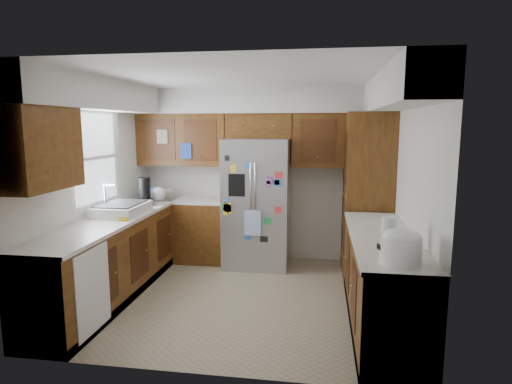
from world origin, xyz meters
TOP-DOWN VIEW (x-y plane):
  - floor at (0.00, 0.00)m, footprint 3.60×3.60m
  - room_shell at (-0.11, 0.36)m, footprint 3.64×3.24m
  - left_counter_run at (-1.36, 0.03)m, footprint 1.36×3.20m
  - right_counter_run at (1.50, -0.47)m, footprint 0.63×2.25m
  - pantry at (1.50, 1.15)m, footprint 0.60×0.90m
  - fridge at (-0.00, 1.20)m, footprint 0.90×0.79m
  - bridge_cabinet at (0.00, 1.43)m, footprint 0.96×0.34m
  - fridge_top_items at (-0.08, 1.41)m, footprint 0.58×0.32m
  - sink_assembly at (-1.50, 0.10)m, footprint 0.52×0.73m
  - left_counter_clutter at (-1.44, 0.87)m, footprint 0.33×0.85m
  - rice_cooker at (1.50, -1.35)m, footprint 0.33×0.32m
  - paper_towel at (1.47, -0.90)m, footprint 0.12×0.12m

SIDE VIEW (x-z plane):
  - floor at x=0.00m, z-range 0.00..0.00m
  - right_counter_run at x=1.50m, z-range -0.04..0.88m
  - left_counter_run at x=-1.36m, z-range -0.03..0.89m
  - fridge at x=0.00m, z-range 0.00..1.80m
  - sink_assembly at x=-1.50m, z-range 0.80..1.17m
  - left_counter_clutter at x=-1.44m, z-range 0.86..1.24m
  - paper_towel at x=1.47m, z-range 0.92..1.19m
  - rice_cooker at x=1.50m, z-range 0.93..1.21m
  - pantry at x=1.50m, z-range 0.00..2.15m
  - room_shell at x=-0.11m, z-range 0.56..3.08m
  - bridge_cabinet at x=0.00m, z-range 1.80..2.15m
  - fridge_top_items at x=-0.08m, z-range 2.14..2.41m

